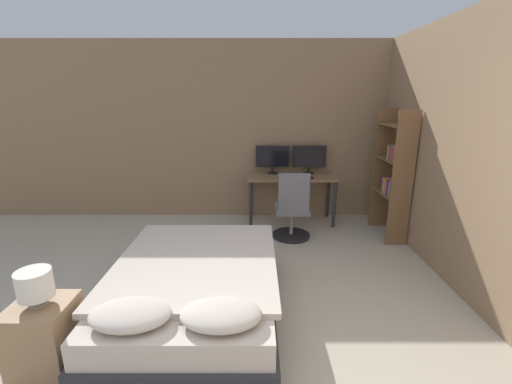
{
  "coord_description": "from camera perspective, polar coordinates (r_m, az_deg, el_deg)",
  "views": [
    {
      "loc": [
        -0.02,
        -1.51,
        1.89
      ],
      "look_at": [
        -0.02,
        2.56,
        0.75
      ],
      "focal_mm": 24.0,
      "sensor_mm": 36.0,
      "label": 1
    }
  ],
  "objects": [
    {
      "name": "bedside_lamp",
      "position": [
        2.8,
        -32.96,
        -12.8
      ],
      "size": [
        0.23,
        0.23,
        0.26
      ],
      "color": "gray",
      "rests_on": "nightstand"
    },
    {
      "name": "monitor_left",
      "position": [
        5.29,
        2.77,
        5.75
      ],
      "size": [
        0.52,
        0.16,
        0.43
      ],
      "color": "black",
      "rests_on": "desk"
    },
    {
      "name": "desk",
      "position": [
        5.21,
        5.91,
        1.58
      ],
      "size": [
        1.33,
        0.56,
        0.73
      ],
      "color": "#846042",
      "rests_on": "ground_plane"
    },
    {
      "name": "computer_mouse",
      "position": [
        5.05,
        9.22,
        2.4
      ],
      "size": [
        0.07,
        0.05,
        0.04
      ],
      "color": "black",
      "rests_on": "desk"
    },
    {
      "name": "wall_back",
      "position": [
        5.4,
        0.23,
        9.94
      ],
      "size": [
        12.0,
        0.06,
        2.7
      ],
      "color": "#8E7051",
      "rests_on": "ground_plane"
    },
    {
      "name": "wall_side_right",
      "position": [
        3.66,
        33.64,
        4.56
      ],
      "size": [
        0.06,
        12.0,
        2.7
      ],
      "color": "#8E7051",
      "rests_on": "ground_plane"
    },
    {
      "name": "nightstand",
      "position": [
        3.0,
        -31.72,
        -19.89
      ],
      "size": [
        0.4,
        0.4,
        0.52
      ],
      "color": "#997551",
      "rests_on": "ground_plane"
    },
    {
      "name": "monitor_right",
      "position": [
        5.34,
        8.85,
        5.69
      ],
      "size": [
        0.52,
        0.16,
        0.43
      ],
      "color": "black",
      "rests_on": "desk"
    },
    {
      "name": "bookshelf",
      "position": [
        4.9,
        22.05,
        3.34
      ],
      "size": [
        0.27,
        0.72,
        1.73
      ],
      "color": "brown",
      "rests_on": "ground_plane"
    },
    {
      "name": "bed",
      "position": [
        3.2,
        -10.03,
        -15.65
      ],
      "size": [
        1.42,
        1.97,
        0.55
      ],
      "color": "#2D2D33",
      "rests_on": "ground_plane"
    },
    {
      "name": "keyboard",
      "position": [
        5.01,
        6.15,
        2.32
      ],
      "size": [
        0.36,
        0.13,
        0.02
      ],
      "color": "black",
      "rests_on": "desk"
    },
    {
      "name": "office_chair",
      "position": [
        4.66,
        6.02,
        -3.5
      ],
      "size": [
        0.52,
        0.52,
        0.95
      ],
      "color": "black",
      "rests_on": "ground_plane"
    }
  ]
}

